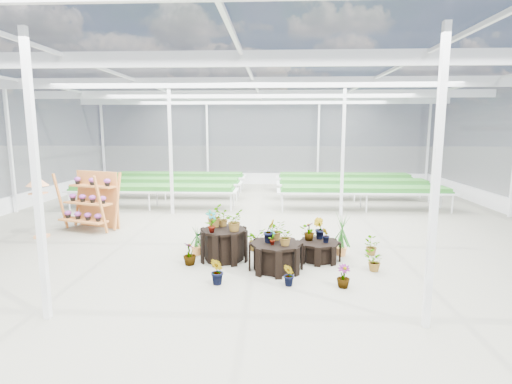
{
  "coord_description": "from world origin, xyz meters",
  "views": [
    {
      "loc": [
        0.64,
        -9.89,
        3.04
      ],
      "look_at": [
        0.14,
        0.96,
        1.3
      ],
      "focal_mm": 28.0,
      "sensor_mm": 36.0,
      "label": 1
    }
  ],
  "objects_px": {
    "plinth_mid": "(276,256)",
    "shelf_rack": "(89,201)",
    "plinth_tall": "(224,245)",
    "plinth_low": "(319,251)",
    "bird_table": "(39,207)"
  },
  "relations": [
    {
      "from": "plinth_tall",
      "to": "plinth_mid",
      "type": "distance_m",
      "value": 1.34
    },
    {
      "from": "plinth_tall",
      "to": "plinth_mid",
      "type": "relative_size",
      "value": 0.95
    },
    {
      "from": "plinth_mid",
      "to": "shelf_rack",
      "type": "height_order",
      "value": "shelf_rack"
    },
    {
      "from": "plinth_tall",
      "to": "shelf_rack",
      "type": "distance_m",
      "value": 5.14
    },
    {
      "from": "shelf_rack",
      "to": "plinth_tall",
      "type": "bearing_deg",
      "value": -11.02
    },
    {
      "from": "plinth_mid",
      "to": "shelf_rack",
      "type": "bearing_deg",
      "value": 150.11
    },
    {
      "from": "plinth_low",
      "to": "bird_table",
      "type": "xyz_separation_m",
      "value": [
        -7.56,
        1.57,
        0.65
      ]
    },
    {
      "from": "plinth_mid",
      "to": "plinth_low",
      "type": "distance_m",
      "value": 1.22
    },
    {
      "from": "plinth_low",
      "to": "bird_table",
      "type": "height_order",
      "value": "bird_table"
    },
    {
      "from": "plinth_tall",
      "to": "plinth_low",
      "type": "xyz_separation_m",
      "value": [
        2.2,
        0.1,
        -0.15
      ]
    },
    {
      "from": "plinth_tall",
      "to": "plinth_low",
      "type": "distance_m",
      "value": 2.21
    },
    {
      "from": "plinth_tall",
      "to": "bird_table",
      "type": "relative_size",
      "value": 0.62
    },
    {
      "from": "shelf_rack",
      "to": "bird_table",
      "type": "relative_size",
      "value": 1.0
    },
    {
      "from": "bird_table",
      "to": "shelf_rack",
      "type": "bearing_deg",
      "value": 30.27
    },
    {
      "from": "plinth_tall",
      "to": "shelf_rack",
      "type": "relative_size",
      "value": 0.62
    }
  ]
}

